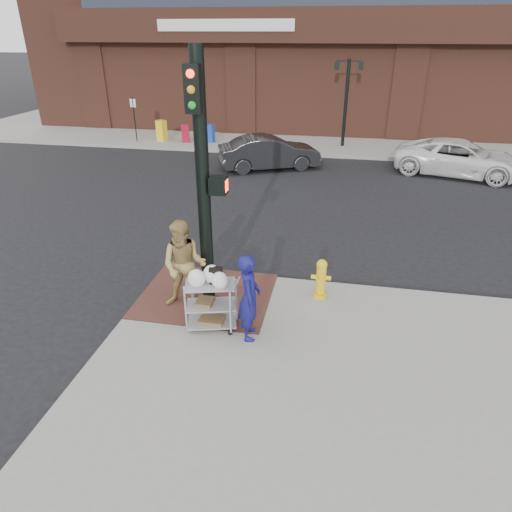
% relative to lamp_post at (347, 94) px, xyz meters
% --- Properties ---
extents(ground, '(220.00, 220.00, 0.00)m').
position_rel_lamp_post_xyz_m(ground, '(-2.00, -16.00, -2.62)').
color(ground, black).
rests_on(ground, ground).
extents(sidewalk_far, '(65.00, 36.00, 0.15)m').
position_rel_lamp_post_xyz_m(sidewalk_far, '(10.50, 16.00, -2.54)').
color(sidewalk_far, gray).
rests_on(sidewalk_far, ground).
extents(brick_curb_ramp, '(2.80, 2.40, 0.01)m').
position_rel_lamp_post_xyz_m(brick_curb_ramp, '(-2.60, -15.10, -2.46)').
color(brick_curb_ramp, '#4D2B24').
rests_on(brick_curb_ramp, sidewalk_near).
extents(lamp_post, '(1.32, 0.22, 4.00)m').
position_rel_lamp_post_xyz_m(lamp_post, '(0.00, 0.00, 0.00)').
color(lamp_post, black).
rests_on(lamp_post, sidewalk_far).
extents(parking_sign, '(0.05, 0.05, 2.20)m').
position_rel_lamp_post_xyz_m(parking_sign, '(-10.50, -1.00, -1.37)').
color(parking_sign, black).
rests_on(parking_sign, sidewalk_far).
extents(traffic_signal_pole, '(0.61, 0.51, 5.00)m').
position_rel_lamp_post_xyz_m(traffic_signal_pole, '(-2.48, -15.23, 0.21)').
color(traffic_signal_pole, black).
rests_on(traffic_signal_pole, sidewalk_near).
extents(woman_blue, '(0.50, 0.68, 1.69)m').
position_rel_lamp_post_xyz_m(woman_blue, '(-1.37, -16.35, -1.62)').
color(woman_blue, navy).
rests_on(woman_blue, sidewalk_near).
extents(pedestrian_tan, '(0.97, 0.78, 1.90)m').
position_rel_lamp_post_xyz_m(pedestrian_tan, '(-2.87, -15.56, -1.52)').
color(pedestrian_tan, '#A5884D').
rests_on(pedestrian_tan, sidewalk_near).
extents(sedan_dark, '(4.48, 3.07, 1.40)m').
position_rel_lamp_post_xyz_m(sedan_dark, '(-2.98, -4.36, -1.92)').
color(sedan_dark, black).
rests_on(sedan_dark, ground).
extents(minivan_white, '(5.48, 3.62, 1.40)m').
position_rel_lamp_post_xyz_m(minivan_white, '(4.74, -3.80, -1.92)').
color(minivan_white, white).
rests_on(minivan_white, ground).
extents(utility_cart, '(1.03, 0.74, 1.29)m').
position_rel_lamp_post_xyz_m(utility_cart, '(-2.15, -16.20, -1.88)').
color(utility_cart, gray).
rests_on(utility_cart, sidewalk_near).
extents(fire_hydrant, '(0.42, 0.30, 0.90)m').
position_rel_lamp_post_xyz_m(fire_hydrant, '(-0.16, -14.68, -2.01)').
color(fire_hydrant, yellow).
rests_on(fire_hydrant, sidewalk_near).
extents(newsbox_red, '(0.46, 0.43, 0.90)m').
position_rel_lamp_post_xyz_m(newsbox_red, '(-7.93, -0.71, -2.02)').
color(newsbox_red, maroon).
rests_on(newsbox_red, sidewalk_far).
extents(newsbox_yellow, '(0.54, 0.52, 1.03)m').
position_rel_lamp_post_xyz_m(newsbox_yellow, '(-9.27, -0.58, -1.95)').
color(newsbox_yellow, yellow).
rests_on(newsbox_yellow, sidewalk_far).
extents(newsbox_blue, '(0.44, 0.41, 0.89)m').
position_rel_lamp_post_xyz_m(newsbox_blue, '(-6.68, -0.50, -2.02)').
color(newsbox_blue, '#1B41AF').
rests_on(newsbox_blue, sidewalk_far).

